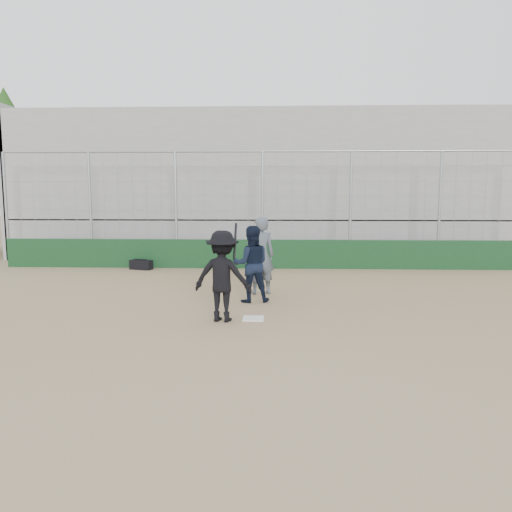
{
  "coord_description": "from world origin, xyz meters",
  "views": [
    {
      "loc": [
        0.47,
        -10.18,
        2.66
      ],
      "look_at": [
        0.0,
        1.4,
        1.15
      ],
      "focal_mm": 35.0,
      "sensor_mm": 36.0,
      "label": 1
    }
  ],
  "objects_px": {
    "catcher_crouched": "(251,277)",
    "batter_at_plate": "(223,276)",
    "equipment_bag": "(141,265)",
    "umpire": "(261,259)"
  },
  "relations": [
    {
      "from": "catcher_crouched",
      "to": "batter_at_plate",
      "type": "bearing_deg",
      "value": -105.88
    },
    {
      "from": "catcher_crouched",
      "to": "equipment_bag",
      "type": "distance_m",
      "value": 6.37
    },
    {
      "from": "batter_at_plate",
      "to": "catcher_crouched",
      "type": "distance_m",
      "value": 1.85
    },
    {
      "from": "equipment_bag",
      "to": "catcher_crouched",
      "type": "bearing_deg",
      "value": -50.74
    },
    {
      "from": "umpire",
      "to": "equipment_bag",
      "type": "distance_m",
      "value": 5.82
    },
    {
      "from": "batter_at_plate",
      "to": "catcher_crouched",
      "type": "bearing_deg",
      "value": 74.12
    },
    {
      "from": "equipment_bag",
      "to": "batter_at_plate",
      "type": "bearing_deg",
      "value": -62.18
    },
    {
      "from": "catcher_crouched",
      "to": "equipment_bag",
      "type": "height_order",
      "value": "catcher_crouched"
    },
    {
      "from": "batter_at_plate",
      "to": "equipment_bag",
      "type": "relative_size",
      "value": 2.46
    },
    {
      "from": "batter_at_plate",
      "to": "umpire",
      "type": "xyz_separation_m",
      "value": [
        0.69,
        2.74,
        -0.03
      ]
    }
  ]
}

